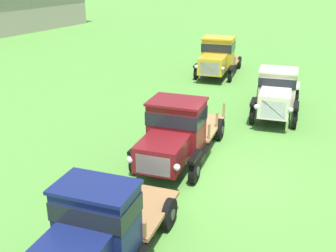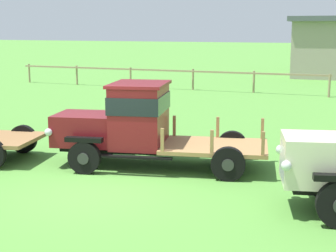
# 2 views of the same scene
# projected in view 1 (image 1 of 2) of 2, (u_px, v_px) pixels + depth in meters

# --- Properties ---
(ground_plane) EXTENTS (240.00, 240.00, 0.00)m
(ground_plane) POSITION_uv_depth(u_px,v_px,m) (235.00, 178.00, 13.42)
(ground_plane) COLOR #518E38
(vintage_truck_second_in_line) EXTENTS (5.16, 2.81, 2.13)m
(vintage_truck_second_in_line) POSITION_uv_depth(u_px,v_px,m) (94.00, 232.00, 8.93)
(vintage_truck_second_in_line) COLOR black
(vintage_truck_second_in_line) RESTS_ON ground
(vintage_truck_midrow_center) EXTENTS (5.90, 3.05, 2.22)m
(vintage_truck_midrow_center) POSITION_uv_depth(u_px,v_px,m) (176.00, 132.00, 14.00)
(vintage_truck_midrow_center) COLOR black
(vintage_truck_midrow_center) RESTS_ON ground
(vintage_truck_far_side) EXTENTS (5.07, 2.88, 2.16)m
(vintage_truck_far_side) POSITION_uv_depth(u_px,v_px,m) (277.00, 91.00, 18.47)
(vintage_truck_far_side) COLOR black
(vintage_truck_far_side) RESTS_ON ground
(vintage_truck_back_of_row) EXTENTS (5.61, 3.11, 2.29)m
(vintage_truck_back_of_row) POSITION_uv_depth(u_px,v_px,m) (217.00, 56.00, 24.75)
(vintage_truck_back_of_row) COLOR black
(vintage_truck_back_of_row) RESTS_ON ground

